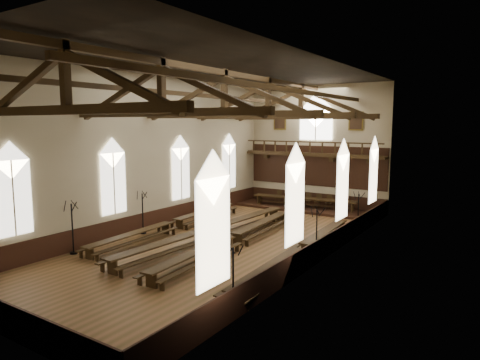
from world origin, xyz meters
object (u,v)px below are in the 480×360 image
object	(u,v)px
refectory_row_a	(172,223)
candelabrum_right_mid	(316,242)
candelabrum_left_near	(73,238)
candelabrum_right_far	(358,219)
dais	(304,209)
candelabrum_right_near	(233,291)
refectory_row_d	(301,249)
candelabrum_left_mid	(143,221)
refectory_row_c	(232,238)
high_table	(304,199)
refectory_row_b	(211,231)
candelabrum_left_far	(203,206)

from	to	relation	value
refectory_row_a	candelabrum_right_mid	distance (m)	9.96
candelabrum_left_near	candelabrum_right_far	world-z (taller)	candelabrum_left_near
refectory_row_a	dais	xyz separation A→B (m)	(4.16, 11.03, -0.42)
candelabrum_left_near	candelabrum_right_near	size ratio (longest dim) A/B	1.11
refectory_row_d	dais	xyz separation A→B (m)	(-5.23, 11.73, -0.42)
candelabrum_left_near	candelabrum_right_far	size ratio (longest dim) A/B	1.12
candelabrum_left_near	candelabrum_left_mid	bearing A→B (deg)	90.00
refectory_row_c	high_table	size ratio (longest dim) A/B	1.70
dais	candelabrum_right_far	bearing A→B (deg)	-36.48
refectory_row_b	high_table	bearing A→B (deg)	86.50
refectory_row_c	candelabrum_left_near	bearing A→B (deg)	-138.71
candelabrum_right_mid	candelabrum_right_far	bearing A→B (deg)	90.00
high_table	candelabrum_left_near	xyz separation A→B (m)	(-5.30, -17.55, 0.02)
high_table	candelabrum_right_far	size ratio (longest dim) A/B	3.30
dais	candelabrum_right_far	xyz separation A→B (m)	(5.80, -4.29, 0.68)
refectory_row_d	high_table	bearing A→B (deg)	114.02
refectory_row_a	candelabrum_left_mid	xyz separation A→B (m)	(-1.15, -1.46, 0.31)
candelabrum_left_mid	candelabrum_right_mid	bearing A→B (deg)	7.29
refectory_row_b	candelabrum_left_near	size ratio (longest dim) A/B	5.22
refectory_row_b	candelabrum_left_far	distance (m)	6.81
refectory_row_c	candelabrum_right_mid	xyz separation A→B (m)	(4.69, 0.85, 0.28)
candelabrum_left_far	candelabrum_left_near	bearing A→B (deg)	-90.00
refectory_row_c	refectory_row_a	bearing A→B (deg)	170.39
refectory_row_d	candelabrum_right_far	bearing A→B (deg)	85.60
candelabrum_left_near	candelabrum_left_far	size ratio (longest dim) A/B	1.16
dais	candelabrum_left_near	bearing A→B (deg)	-106.81
candelabrum_right_far	refectory_row_c	bearing A→B (deg)	-121.55
refectory_row_c	dais	bearing A→B (deg)	95.32
refectory_row_c	candelabrum_right_mid	bearing A→B (deg)	10.24
refectory_row_a	candelabrum_left_far	world-z (taller)	candelabrum_left_far
candelabrum_left_mid	candelabrum_left_far	xyz separation A→B (m)	(0.00, 6.06, -0.07)
refectory_row_b	dais	size ratio (longest dim) A/B	1.32
refectory_row_b	refectory_row_d	bearing A→B (deg)	-2.77
high_table	candelabrum_right_far	bearing A→B (deg)	-36.48
refectory_row_a	dais	size ratio (longest dim) A/B	1.24
high_table	candelabrum_right_near	size ratio (longest dim) A/B	3.26
refectory_row_b	dais	distance (m)	11.47
refectory_row_b	candelabrum_right_mid	distance (m)	6.51
candelabrum_right_near	candelabrum_right_mid	world-z (taller)	candelabrum_right_mid
candelabrum_left_far	high_table	bearing A→B (deg)	50.48
high_table	candelabrum_right_far	distance (m)	7.21
refectory_row_b	candelabrum_left_mid	xyz separation A→B (m)	(-4.60, -1.05, 0.24)
candelabrum_left_far	candelabrum_right_mid	bearing A→B (deg)	-22.70
high_table	candelabrum_left_mid	xyz separation A→B (m)	(-5.30, -12.49, -0.03)
refectory_row_c	candelabrum_right_far	distance (m)	8.96
refectory_row_b	candelabrum_left_far	size ratio (longest dim) A/B	6.04
candelabrum_right_mid	candelabrum_right_far	distance (m)	6.79
dais	candelabrum_left_near	xyz separation A→B (m)	(-5.30, -17.55, 0.78)
refectory_row_b	refectory_row_c	xyz separation A→B (m)	(1.81, -0.48, -0.05)
high_table	dais	bearing A→B (deg)	-86.42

